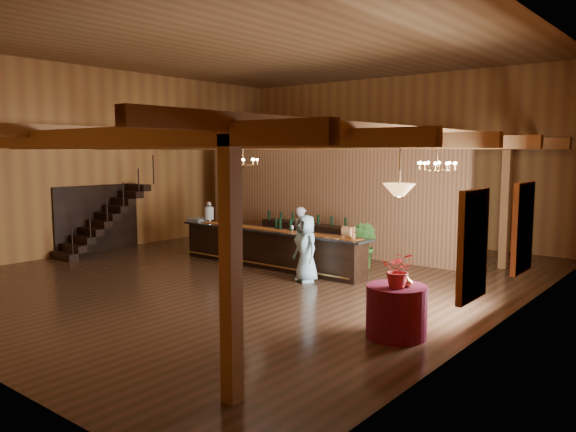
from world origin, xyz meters
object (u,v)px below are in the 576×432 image
Objects in this scene: beverage_dispenser at (209,212)px; chandelier_right at (437,166)px; tasting_bar at (269,248)px; bartender at (301,236)px; staff_second at (232,225)px; raffle_drum at (348,232)px; chandelier_left at (243,162)px; backbar_shelf at (305,238)px; floor_plant at (365,245)px; round_table at (396,311)px; guest at (306,248)px; pendant_lamp at (399,190)px.

beverage_dispenser is 6.95m from chandelier_right.
bartender is (0.46, 0.77, 0.27)m from tasting_bar.
chandelier_right is 6.90m from staff_second.
chandelier_left reaches higher than raffle_drum.
backbar_shelf is (-0.44, 2.15, -0.05)m from tasting_bar.
beverage_dispenser is at bearing -126.79° from backbar_shelf.
beverage_dispenser is 0.49× the size of floor_plant.
tasting_bar reaches higher than round_table.
guest is at bearing 147.70° from round_table.
bartender is (1.36, 0.79, -1.96)m from chandelier_left.
raffle_drum reaches higher than tasting_bar.
pendant_lamp is at bearing 143.83° from staff_second.
round_table is (7.59, -3.05, -0.85)m from beverage_dispenser.
beverage_dispenser is at bearing 158.12° from pendant_lamp.
pendant_lamp is (5.25, -2.96, 1.90)m from tasting_bar.
raffle_drum is at bearing 133.95° from round_table.
floor_plant is (4.24, 0.51, -0.22)m from staff_second.
round_table is at bearing -46.05° from raffle_drum.
raffle_drum reaches higher than floor_plant.
floor_plant is at bearing 126.36° from pendant_lamp.
chandelier_right reaches higher than staff_second.
round_table is 1.23× the size of chandelier_left.
bartender reaches higher than raffle_drum.
chandelier_left is at bearing 178.75° from raffle_drum.
round_table is at bearing -25.60° from chandelier_left.
tasting_bar is 6.05× the size of round_table.
floor_plant reaches higher than tasting_bar.
raffle_drum is 1.06m from guest.
tasting_bar is at bearing -2.16° from beverage_dispenser.
pendant_lamp is at bearing -12.54° from guest.
tasting_bar is 4.83× the size of floor_plant.
beverage_dispenser is 0.75× the size of chandelier_right.
bartender is at bearing 30.06° from chandelier_left.
raffle_drum is 0.28× the size of floor_plant.
backbar_shelf is at bearing 146.84° from guest.
pendant_lamp is (0.79, -3.21, -0.31)m from chandelier_right.
backbar_shelf is 3.65m from guest.
bartender is at bearing -160.89° from floor_plant.
guest is at bearing 148.97° from staff_second.
tasting_bar is at bearing 176.61° from guest.
tasting_bar is 7.43× the size of chandelier_right.
tasting_bar is 1.85× the size of backbar_shelf.
tasting_bar is 6.60× the size of pendant_lamp.
floor_plant is at bearing -148.43° from bartender.
guest is (1.75, -0.75, 0.28)m from tasting_bar.
tasting_bar is 17.47× the size of raffle_drum.
chandelier_left is 0.65× the size of floor_plant.
pendant_lamp is 0.54× the size of staff_second.
bartender is at bearing 156.87° from raffle_drum.
chandelier_left is at bearing 42.51° from bartender.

